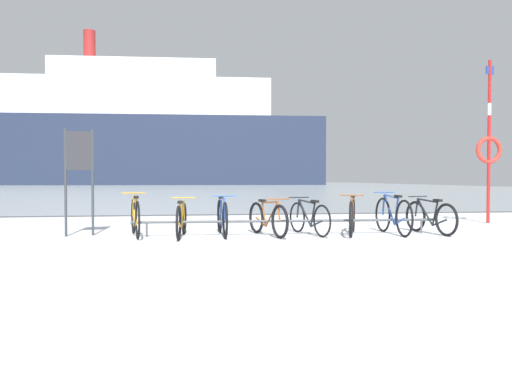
# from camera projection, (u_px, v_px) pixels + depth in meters

# --- Properties ---
(ground) EXTENTS (80.00, 132.00, 0.08)m
(ground) POSITION_uv_depth(u_px,v_px,m) (198.00, 188.00, 58.87)
(ground) COLOR silver
(bike_rack) EXTENTS (6.09, 0.22, 0.31)m
(bike_rack) POSITION_uv_depth(u_px,v_px,m) (288.00, 221.00, 9.90)
(bike_rack) COLOR #4C5156
(bike_rack) RESTS_ON ground
(bicycle_0) EXTENTS (0.47, 1.66, 0.84)m
(bicycle_0) POSITION_uv_depth(u_px,v_px,m) (135.00, 217.00, 9.68)
(bicycle_0) COLOR black
(bicycle_0) RESTS_ON ground
(bicycle_1) EXTENTS (0.46, 1.67, 0.75)m
(bicycle_1) POSITION_uv_depth(u_px,v_px,m) (182.00, 219.00, 9.54)
(bicycle_1) COLOR black
(bicycle_1) RESTS_ON ground
(bicycle_2) EXTENTS (0.46, 1.77, 0.80)m
(bicycle_2) POSITION_uv_depth(u_px,v_px,m) (222.00, 217.00, 9.84)
(bicycle_2) COLOR black
(bicycle_2) RESTS_ON ground
(bicycle_3) EXTENTS (0.63, 1.60, 0.74)m
(bicycle_3) POSITION_uv_depth(u_px,v_px,m) (268.00, 219.00, 9.78)
(bicycle_3) COLOR black
(bicycle_3) RESTS_ON ground
(bicycle_4) EXTENTS (0.58, 1.54, 0.74)m
(bicycle_4) POSITION_uv_depth(u_px,v_px,m) (309.00, 218.00, 9.96)
(bicycle_4) COLOR black
(bicycle_4) RESTS_ON ground
(bicycle_5) EXTENTS (0.71, 1.62, 0.81)m
(bicycle_5) POSITION_uv_depth(u_px,v_px,m) (352.00, 216.00, 9.99)
(bicycle_5) COLOR black
(bicycle_5) RESTS_ON ground
(bicycle_6) EXTENTS (0.46, 1.71, 0.84)m
(bicycle_6) POSITION_uv_depth(u_px,v_px,m) (393.00, 215.00, 10.04)
(bicycle_6) COLOR black
(bicycle_6) RESTS_ON ground
(bicycle_7) EXTENTS (0.49, 1.58, 0.75)m
(bicycle_7) POSITION_uv_depth(u_px,v_px,m) (430.00, 217.00, 10.14)
(bicycle_7) COLOR black
(bicycle_7) RESTS_ON ground
(info_sign) EXTENTS (0.54, 0.17, 2.08)m
(info_sign) POSITION_uv_depth(u_px,v_px,m) (79.00, 163.00, 9.74)
(info_sign) COLOR #33383D
(info_sign) RESTS_ON ground
(rescue_post) EXTENTS (0.69, 0.11, 4.05)m
(rescue_post) POSITION_uv_depth(u_px,v_px,m) (489.00, 145.00, 12.53)
(rescue_post) COLOR red
(rescue_post) RESTS_ON ground
(ferry_ship) EXTENTS (60.37, 13.87, 25.70)m
(ferry_ship) POSITION_uv_depth(u_px,v_px,m) (142.00, 134.00, 84.88)
(ferry_ship) COLOR #232D47
(ferry_ship) RESTS_ON ground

